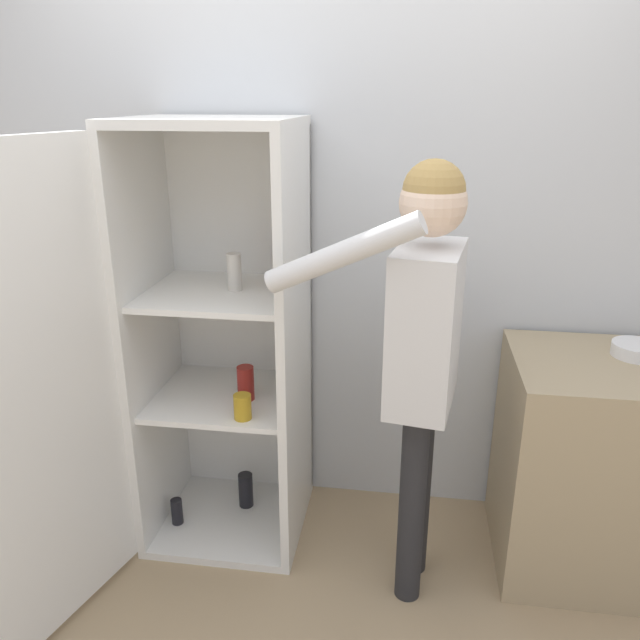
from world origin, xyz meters
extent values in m
cube|color=silver|center=(0.00, 0.98, 1.27)|extent=(7.00, 0.06, 2.55)
cube|color=white|center=(-0.40, 0.63, 0.02)|extent=(0.65, 0.60, 0.04)
cube|color=white|center=(-0.40, 0.63, 1.75)|extent=(0.65, 0.60, 0.04)
cube|color=white|center=(-0.40, 0.91, 0.88)|extent=(0.65, 0.03, 1.70)
cube|color=white|center=(-0.70, 0.63, 0.88)|extent=(0.03, 0.60, 1.70)
cube|color=white|center=(-0.09, 0.63, 0.88)|extent=(0.04, 0.60, 1.70)
cube|color=white|center=(-0.40, 0.63, 0.64)|extent=(0.58, 0.53, 0.02)
cube|color=white|center=(-0.40, 0.63, 1.10)|extent=(0.58, 0.53, 0.02)
cube|color=white|center=(-0.83, 0.02, 0.88)|extent=(0.22, 0.64, 1.70)
cylinder|color=#B78C1E|center=(-0.27, 0.43, 0.70)|extent=(0.07, 0.07, 0.10)
cylinder|color=beige|center=(-0.34, 0.64, 1.18)|extent=(0.06, 0.06, 0.15)
cylinder|color=maroon|center=(-0.30, 0.60, 0.72)|extent=(0.07, 0.07, 0.15)
cylinder|color=#9E4C19|center=(-0.17, 0.76, 1.23)|extent=(0.06, 0.06, 0.25)
cylinder|color=black|center=(-0.35, 0.71, 0.12)|extent=(0.07, 0.07, 0.16)
cylinder|color=black|center=(-0.62, 0.54, 0.09)|extent=(0.05, 0.05, 0.12)
cylinder|color=#262628|center=(0.40, 0.30, 0.40)|extent=(0.10, 0.10, 0.80)
cylinder|color=#262628|center=(0.43, 0.45, 0.40)|extent=(0.10, 0.10, 0.80)
cube|color=silver|center=(0.41, 0.38, 1.09)|extent=(0.27, 0.41, 0.57)
sphere|color=beige|center=(0.41, 0.38, 1.52)|extent=(0.22, 0.22, 0.22)
sphere|color=#AD894C|center=(0.41, 0.38, 1.55)|extent=(0.20, 0.20, 0.20)
cylinder|color=silver|center=(0.14, 0.20, 1.38)|extent=(0.52, 0.16, 0.30)
cylinder|color=silver|center=(0.45, 0.59, 1.06)|extent=(0.08, 0.08, 0.54)
cube|color=tan|center=(1.09, 0.62, 0.45)|extent=(0.65, 0.63, 0.90)
cylinder|color=white|center=(1.23, 0.70, 0.92)|extent=(0.18, 0.18, 0.05)
camera|label=1|loc=(0.35, -1.67, 1.84)|focal=35.00mm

